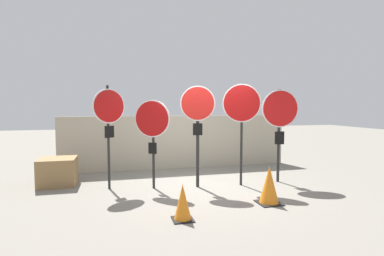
% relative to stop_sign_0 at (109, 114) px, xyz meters
% --- Properties ---
extents(ground_plane, '(40.00, 40.00, 0.00)m').
position_rel_stop_sign_0_xyz_m(ground_plane, '(2.06, -0.30, -1.78)').
color(ground_plane, gray).
extents(fence_back, '(7.17, 0.12, 1.66)m').
position_rel_stop_sign_0_xyz_m(fence_back, '(2.06, 1.98, -0.95)').
color(fence_back, '#A89E89').
rests_on(fence_back, ground).
extents(stop_sign_0, '(0.72, 0.42, 2.45)m').
position_rel_stop_sign_0_xyz_m(stop_sign_0, '(0.00, 0.00, 0.00)').
color(stop_sign_0, black).
rests_on(stop_sign_0, ground).
extents(stop_sign_1, '(0.77, 0.47, 2.11)m').
position_rel_stop_sign_0_xyz_m(stop_sign_1, '(0.98, -0.21, -0.25)').
color(stop_sign_1, black).
rests_on(stop_sign_1, ground).
extents(stop_sign_2, '(0.81, 0.26, 2.44)m').
position_rel_stop_sign_0_xyz_m(stop_sign_2, '(2.05, -0.35, -0.03)').
color(stop_sign_2, black).
rests_on(stop_sign_2, ground).
extents(stop_sign_3, '(0.83, 0.47, 2.50)m').
position_rel_stop_sign_0_xyz_m(stop_sign_3, '(3.13, -0.45, 0.10)').
color(stop_sign_3, black).
rests_on(stop_sign_3, ground).
extents(stop_sign_4, '(0.95, 0.18, 2.39)m').
position_rel_stop_sign_0_xyz_m(stop_sign_4, '(4.21, -0.38, -0.05)').
color(stop_sign_4, black).
rests_on(stop_sign_4, ground).
extents(traffic_cone_0, '(0.36, 0.36, 0.63)m').
position_rel_stop_sign_0_xyz_m(traffic_cone_0, '(1.25, -2.30, -1.47)').
color(traffic_cone_0, black).
rests_on(traffic_cone_0, ground).
extents(traffic_cone_1, '(0.46, 0.46, 0.77)m').
position_rel_stop_sign_0_xyz_m(traffic_cone_1, '(3.13, -1.87, -1.40)').
color(traffic_cone_1, black).
rests_on(traffic_cone_1, ground).
extents(storage_crate, '(0.86, 0.83, 0.68)m').
position_rel_stop_sign_0_xyz_m(storage_crate, '(-1.27, 0.70, -1.44)').
color(storage_crate, olive).
rests_on(storage_crate, ground).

